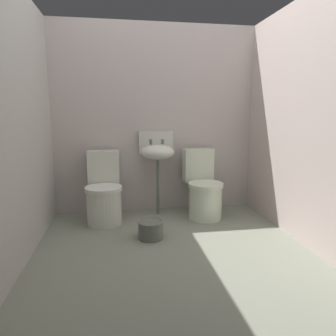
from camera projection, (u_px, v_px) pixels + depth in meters
ground_plane at (174, 257)px, 2.68m from camera, size 2.84×2.93×0.08m
wall_back at (155, 120)px, 3.75m from camera, size 2.84×0.10×2.25m
wall_left at (12, 124)px, 2.37m from camera, size 0.10×2.73×2.25m
wall_right at (309, 122)px, 2.77m from camera, size 0.10×2.73×2.25m
toilet_left at (104, 193)px, 3.40m from camera, size 0.41×0.60×0.78m
toilet_right at (203, 189)px, 3.58m from camera, size 0.42×0.61×0.78m
sink at (157, 152)px, 3.61m from camera, size 0.42×0.35×0.99m
bucket at (151, 229)px, 2.97m from camera, size 0.26×0.26×0.18m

